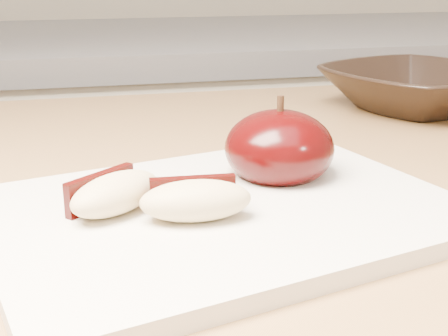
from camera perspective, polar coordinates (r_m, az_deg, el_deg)
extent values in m
cube|color=silver|center=(1.33, -10.00, -9.42)|extent=(2.40, 0.60, 0.90)
cube|color=slate|center=(1.19, -11.26, 11.06)|extent=(2.40, 0.62, 0.04)
cube|color=#9B7043|center=(0.52, -6.75, -2.59)|extent=(1.64, 0.64, 0.04)
cube|color=silver|center=(0.41, 0.00, -4.09)|extent=(0.34, 0.29, 0.01)
ellipsoid|color=black|center=(0.46, 5.07, 1.81)|extent=(0.11, 0.11, 0.06)
cylinder|color=black|center=(0.45, 5.19, 5.86)|extent=(0.01, 0.01, 0.01)
ellipsoid|color=#D5BB87|center=(0.40, -9.84, -2.30)|extent=(0.07, 0.07, 0.03)
cube|color=black|center=(0.41, -11.24, -1.99)|extent=(0.05, 0.04, 0.02)
ellipsoid|color=#D5BB87|center=(0.38, -2.60, -2.99)|extent=(0.07, 0.04, 0.03)
cube|color=black|center=(0.40, -2.87, -2.37)|extent=(0.05, 0.01, 0.02)
imported|color=black|center=(0.76, 17.17, 6.95)|extent=(0.26, 0.26, 0.05)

